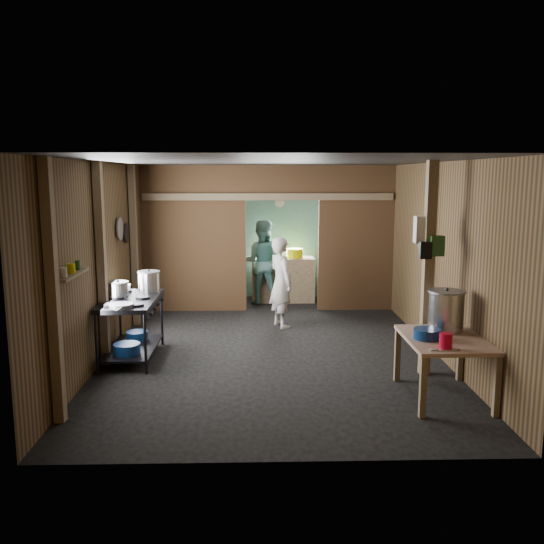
{
  "coord_description": "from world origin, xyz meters",
  "views": [
    {
      "loc": [
        -0.22,
        -8.14,
        2.43
      ],
      "look_at": [
        0.0,
        -0.2,
        1.1
      ],
      "focal_mm": 38.41,
      "sensor_mm": 36.0,
      "label": 1
    }
  ],
  "objects_px": {
    "gas_range": "(132,329)",
    "pink_bucket": "(446,341)",
    "stock_pot": "(446,311)",
    "prep_table": "(443,368)",
    "yellow_tub": "(295,253)",
    "cook": "(281,282)",
    "stove_pot_large": "(149,282)"
  },
  "relations": [
    {
      "from": "gas_range",
      "to": "pink_bucket",
      "type": "height_order",
      "value": "pink_bucket"
    },
    {
      "from": "gas_range",
      "to": "pink_bucket",
      "type": "relative_size",
      "value": 8.69
    },
    {
      "from": "stock_pot",
      "to": "prep_table",
      "type": "bearing_deg",
      "value": -108.32
    },
    {
      "from": "yellow_tub",
      "to": "cook",
      "type": "xyz_separation_m",
      "value": [
        -0.35,
        -1.94,
        -0.21
      ]
    },
    {
      "from": "cook",
      "to": "gas_range",
      "type": "bearing_deg",
      "value": 103.29
    },
    {
      "from": "stove_pot_large",
      "to": "stock_pot",
      "type": "relative_size",
      "value": 0.65
    },
    {
      "from": "stock_pot",
      "to": "cook",
      "type": "relative_size",
      "value": 0.33
    },
    {
      "from": "stove_pot_large",
      "to": "cook",
      "type": "xyz_separation_m",
      "value": [
        1.89,
        1.16,
        -0.23
      ]
    },
    {
      "from": "prep_table",
      "to": "stock_pot",
      "type": "xyz_separation_m",
      "value": [
        0.1,
        0.29,
        0.56
      ]
    },
    {
      "from": "stock_pot",
      "to": "stove_pot_large",
      "type": "bearing_deg",
      "value": 155.77
    },
    {
      "from": "gas_range",
      "to": "stock_pot",
      "type": "bearing_deg",
      "value": -17.42
    },
    {
      "from": "stove_pot_large",
      "to": "yellow_tub",
      "type": "relative_size",
      "value": 0.98
    },
    {
      "from": "prep_table",
      "to": "pink_bucket",
      "type": "bearing_deg",
      "value": -107.1
    },
    {
      "from": "stock_pot",
      "to": "gas_range",
      "type": "bearing_deg",
      "value": 162.58
    },
    {
      "from": "stove_pot_large",
      "to": "cook",
      "type": "height_order",
      "value": "cook"
    },
    {
      "from": "prep_table",
      "to": "cook",
      "type": "xyz_separation_m",
      "value": [
        -1.65,
        3.09,
        0.39
      ]
    },
    {
      "from": "yellow_tub",
      "to": "cook",
      "type": "relative_size",
      "value": 0.22
    },
    {
      "from": "pink_bucket",
      "to": "yellow_tub",
      "type": "relative_size",
      "value": 0.5
    },
    {
      "from": "gas_range",
      "to": "yellow_tub",
      "type": "height_order",
      "value": "yellow_tub"
    },
    {
      "from": "stock_pot",
      "to": "cook",
      "type": "height_order",
      "value": "cook"
    },
    {
      "from": "prep_table",
      "to": "stock_pot",
      "type": "bearing_deg",
      "value": 71.68
    },
    {
      "from": "pink_bucket",
      "to": "cook",
      "type": "xyz_separation_m",
      "value": [
        -1.53,
        3.48,
        -0.03
      ]
    },
    {
      "from": "prep_table",
      "to": "yellow_tub",
      "type": "bearing_deg",
      "value": 104.57
    },
    {
      "from": "stove_pot_large",
      "to": "stock_pot",
      "type": "xyz_separation_m",
      "value": [
        3.64,
        -1.64,
        -0.05
      ]
    },
    {
      "from": "stock_pot",
      "to": "pink_bucket",
      "type": "relative_size",
      "value": 3.03
    },
    {
      "from": "prep_table",
      "to": "yellow_tub",
      "type": "xyz_separation_m",
      "value": [
        -1.31,
        5.03,
        0.6
      ]
    },
    {
      "from": "gas_range",
      "to": "prep_table",
      "type": "xyz_separation_m",
      "value": [
        3.71,
        -1.49,
        -0.07
      ]
    },
    {
      "from": "gas_range",
      "to": "stock_pot",
      "type": "xyz_separation_m",
      "value": [
        3.81,
        -1.19,
        0.49
      ]
    },
    {
      "from": "prep_table",
      "to": "pink_bucket",
      "type": "xyz_separation_m",
      "value": [
        -0.12,
        -0.39,
        0.42
      ]
    },
    {
      "from": "prep_table",
      "to": "pink_bucket",
      "type": "distance_m",
      "value": 0.59
    },
    {
      "from": "pink_bucket",
      "to": "prep_table",
      "type": "bearing_deg",
      "value": 72.9
    },
    {
      "from": "prep_table",
      "to": "stove_pot_large",
      "type": "height_order",
      "value": "stove_pot_large"
    }
  ]
}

